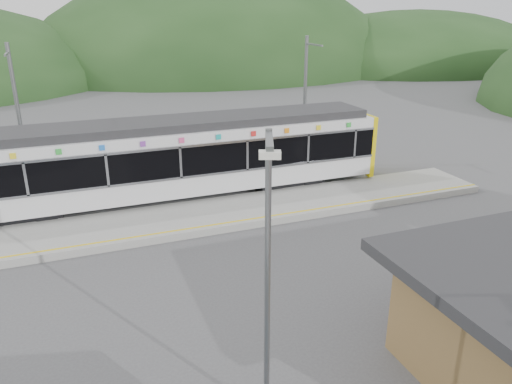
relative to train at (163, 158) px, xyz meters
name	(u,v)px	position (x,y,z in m)	size (l,w,h in m)	color
ground	(234,253)	(1.29, -6.00, -2.06)	(120.00, 120.00, 0.00)	#4C4C4F
hills	(317,186)	(7.47, -0.71, -2.06)	(146.00, 149.00, 26.00)	#1E3D19
platform	(209,216)	(1.29, -2.70, -1.91)	(26.00, 3.20, 0.30)	#9E9E99
yellow_line	(217,224)	(1.29, -4.00, -1.76)	(26.00, 0.10, 0.01)	yellow
train	(163,158)	(0.00, 0.00, 0.00)	(20.44, 3.01, 3.74)	black
catenary_mast_west	(20,121)	(-5.71, 2.56, 1.58)	(0.18, 1.80, 7.00)	slate
catenary_mast_east	(305,101)	(8.29, 2.56, 1.58)	(0.18, 1.80, 7.00)	slate
lamp_post	(270,264)	(-0.52, -13.67, 1.75)	(0.50, 1.17, 6.41)	slate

